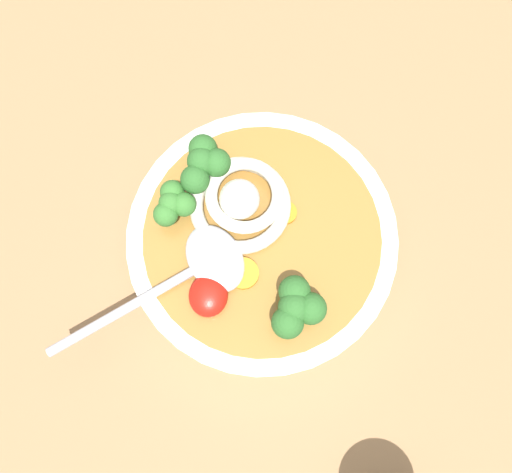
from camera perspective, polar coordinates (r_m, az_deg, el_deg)
table_slab at (r=54.16cm, az=0.63°, el=2.37°), size 94.63×94.63×3.40cm
soup_bowl at (r=49.12cm, az=0.00°, el=-0.66°), size 22.90×22.90×4.74cm
noodle_pile at (r=46.54cm, az=-1.65°, el=3.64°), size 9.45×9.27×3.80cm
soup_spoon at (r=45.76cm, az=-5.85°, el=-3.07°), size 12.21×16.28×1.60cm
chili_sauce_dollop at (r=45.30cm, az=-5.01°, el=-5.99°), size 3.54×3.19×1.60cm
broccoli_floret_far at (r=43.42cm, az=4.03°, el=-7.23°), size 4.98×4.29×3.94cm
broccoli_floret_beside_chili at (r=46.14cm, az=-8.57°, el=3.33°), size 3.98×3.43×3.15cm
broccoli_floret_left at (r=46.66cm, az=-5.45°, el=7.58°), size 4.73×4.07×3.74cm
carrot_slice_right at (r=45.92cm, az=-1.45°, el=-3.78°), size 2.61×2.61×0.63cm
carrot_slice_center at (r=47.30cm, az=2.86°, el=2.45°), size 2.01×2.01×0.42cm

